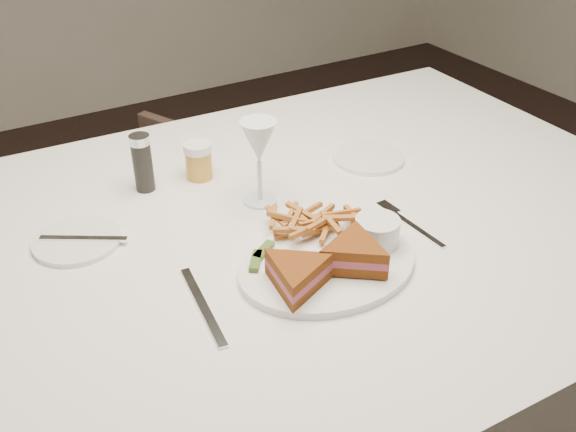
{
  "coord_description": "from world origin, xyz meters",
  "views": [
    {
      "loc": [
        -0.64,
        -0.86,
        1.43
      ],
      "look_at": [
        -0.14,
        -0.02,
        0.8
      ],
      "focal_mm": 40.0,
      "sensor_mm": 36.0,
      "label": 1
    }
  ],
  "objects": [
    {
      "name": "chair_far",
      "position": [
        -0.15,
        0.85,
        0.29
      ],
      "size": [
        0.74,
        0.72,
        0.59
      ],
      "primitive_type": "imported",
      "rotation": [
        0.0,
        0.0,
        3.56
      ],
      "color": "#46332B",
      "rests_on": "ground"
    },
    {
      "name": "table_setting",
      "position": [
        -0.14,
        -0.03,
        0.79
      ],
      "size": [
        0.81,
        0.59,
        0.18
      ],
      "color": "white",
      "rests_on": "table"
    },
    {
      "name": "table",
      "position": [
        -0.14,
        0.03,
        0.38
      ],
      "size": [
        1.68,
        1.15,
        0.75
      ],
      "primitive_type": "cube",
      "rotation": [
        0.0,
        0.0,
        -0.03
      ],
      "color": "silver",
      "rests_on": "ground"
    }
  ]
}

